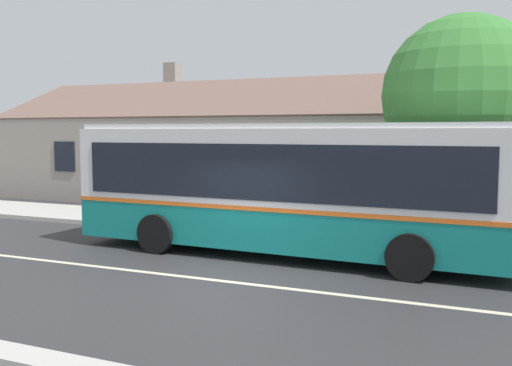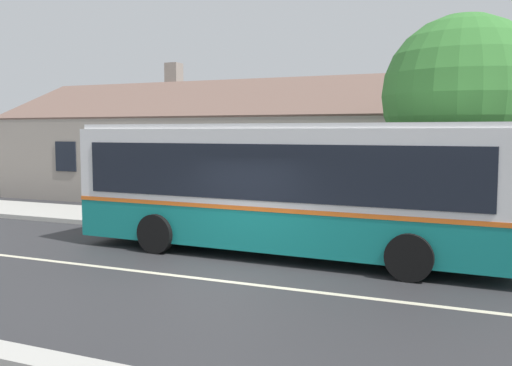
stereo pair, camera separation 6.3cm
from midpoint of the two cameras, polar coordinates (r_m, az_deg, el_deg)
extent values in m
plane|color=#2D2D30|center=(12.00, -4.41, -9.66)|extent=(300.00, 300.00, 0.00)
cube|color=#ADAAA3|center=(17.40, 4.87, -4.75)|extent=(60.00, 3.00, 0.15)
cube|color=#ADAAA3|center=(8.30, -20.57, -16.44)|extent=(60.00, 0.50, 0.12)
cube|color=beige|center=(12.00, -4.41, -9.64)|extent=(60.00, 0.16, 0.01)
cube|color=gray|center=(25.58, 4.80, 2.32)|extent=(26.85, 9.48, 3.60)
cube|color=brown|center=(23.36, 2.97, 8.71)|extent=(27.45, 4.80, 1.96)
cube|color=brown|center=(27.84, 6.42, 8.12)|extent=(27.45, 4.80, 1.96)
cube|color=gray|center=(29.70, -8.39, 10.63)|extent=(0.70, 0.70, 1.20)
cube|color=black|center=(26.21, -18.66, 2.53)|extent=(1.10, 0.06, 1.30)
cube|color=#4C3323|center=(19.98, 11.38, -0.73)|extent=(1.00, 0.06, 2.10)
cube|color=#147F7A|center=(14.25, 2.65, -4.16)|extent=(10.83, 2.87, 0.97)
cube|color=orange|center=(14.18, 2.65, -2.03)|extent=(10.85, 2.90, 0.10)
cube|color=white|center=(14.09, 2.67, 1.79)|extent=(10.83, 2.87, 1.79)
cube|color=white|center=(14.07, 2.69, 5.68)|extent=(10.61, 2.74, 0.12)
cube|color=black|center=(15.27, 4.51, 1.67)|extent=(9.89, 0.38, 1.29)
cube|color=black|center=(12.94, 0.50, 1.05)|extent=(9.89, 0.38, 1.29)
cube|color=#197233|center=(15.94, -0.05, -3.16)|extent=(3.01, 0.14, 0.68)
cube|color=black|center=(14.38, 20.31, -1.29)|extent=(0.90, 0.06, 2.51)
cylinder|color=black|center=(14.61, 16.80, -5.18)|extent=(1.01, 0.31, 1.00)
cylinder|color=black|center=(12.18, 15.01, -7.18)|extent=(1.01, 0.31, 1.00)
cylinder|color=black|center=(16.71, -5.09, -3.69)|extent=(1.01, 0.31, 1.00)
cylinder|color=black|center=(14.64, -10.07, -5.01)|extent=(1.01, 0.31, 1.00)
cube|color=brown|center=(20.21, -11.27, -1.94)|extent=(1.89, 0.10, 0.04)
cube|color=brown|center=(20.09, -11.50, -1.99)|extent=(1.89, 0.10, 0.04)
cube|color=brown|center=(19.98, -11.74, -2.03)|extent=(1.89, 0.10, 0.04)
cube|color=brown|center=(19.84, -11.96, -1.21)|extent=(1.89, 0.04, 0.10)
cube|color=brown|center=(19.83, -11.97, -0.81)|extent=(1.89, 0.04, 0.10)
cube|color=black|center=(19.70, -9.68, -2.76)|extent=(0.08, 0.43, 0.45)
cube|color=black|center=(20.56, -13.22, -2.49)|extent=(0.08, 0.43, 0.45)
cylinder|color=#4C3828|center=(17.11, 19.64, -1.06)|extent=(0.42, 0.42, 2.60)
sphere|color=#387A33|center=(17.05, 19.93, 8.21)|extent=(4.49, 4.49, 4.49)
sphere|color=#387A33|center=(16.95, 20.10, 5.94)|extent=(3.37, 3.37, 3.37)
camera|label=1|loc=(0.03, -90.12, -0.01)|focal=40.00mm
camera|label=2|loc=(0.03, 89.88, 0.01)|focal=40.00mm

